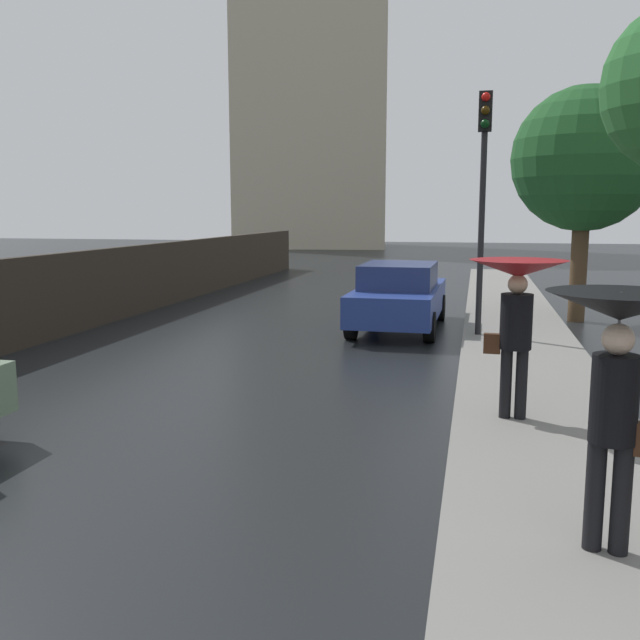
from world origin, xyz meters
TOP-DOWN VIEW (x-y plane):
  - car_blue_near_kerb at (2.57, 14.28)m, footprint 1.89×4.57m
  - pedestrian_with_umbrella_near at (5.22, 3.89)m, footprint 1.02×1.02m
  - pedestrian_with_umbrella_far at (4.70, 7.24)m, footprint 1.14×1.14m
  - traffic_light at (4.30, 13.15)m, footprint 0.26×0.39m
  - street_tree_near at (6.60, 16.37)m, footprint 3.35×3.35m
  - distant_tower at (-7.81, 50.54)m, footprint 11.75×10.25m

SIDE VIEW (x-z plane):
  - car_blue_near_kerb at x=2.57m, z-range 0.02..1.50m
  - pedestrian_with_umbrella_near at x=5.22m, z-range 0.69..2.62m
  - pedestrian_with_umbrella_far at x=4.70m, z-range 0.72..2.64m
  - traffic_light at x=4.30m, z-range 1.03..5.80m
  - street_tree_near at x=6.60m, z-range 1.05..6.54m
  - distant_tower at x=-7.81m, z-range -2.81..31.63m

